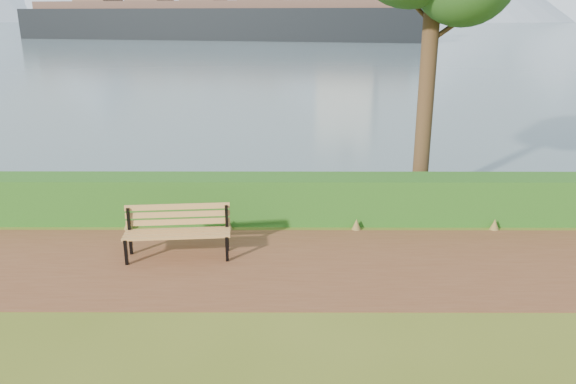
{
  "coord_description": "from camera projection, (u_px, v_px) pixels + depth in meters",
  "views": [
    {
      "loc": [
        0.19,
        -8.97,
        4.32
      ],
      "look_at": [
        0.16,
        1.2,
        1.1
      ],
      "focal_mm": 35.0,
      "sensor_mm": 36.0,
      "label": 1
    }
  ],
  "objects": [
    {
      "name": "ground",
      "position": [
        278.0,
        272.0,
        9.85
      ],
      "size": [
        140.0,
        140.0,
        0.0
      ],
      "primitive_type": "plane",
      "color": "#4C5B1A",
      "rests_on": "ground"
    },
    {
      "name": "path",
      "position": [
        279.0,
        265.0,
        10.14
      ],
      "size": [
        40.0,
        3.4,
        0.01
      ],
      "primitive_type": "cube",
      "color": "brown",
      "rests_on": "ground"
    },
    {
      "name": "hedge",
      "position": [
        281.0,
        199.0,
        12.18
      ],
      "size": [
        32.0,
        0.85,
        1.0
      ],
      "primitive_type": "cube",
      "color": "#1C4814",
      "rests_on": "ground"
    },
    {
      "name": "water",
      "position": [
        289.0,
        25.0,
        257.72
      ],
      "size": [
        700.0,
        510.0,
        0.0
      ],
      "primitive_type": "cube",
      "color": "#466071",
      "rests_on": "ground"
    },
    {
      "name": "bench",
      "position": [
        178.0,
        228.0,
        10.36
      ],
      "size": [
        1.98,
        0.74,
        0.97
      ],
      "rotation": [
        0.0,
        0.0,
        0.09
      ],
      "color": "black",
      "rests_on": "ground"
    },
    {
      "name": "cargo_ship",
      "position": [
        232.0,
        20.0,
        100.3
      ],
      "size": [
        75.43,
        30.02,
        22.72
      ],
      "rotation": [
        0.0,
        0.0,
        -0.25
      ],
      "color": "black",
      "rests_on": "ground"
    }
  ]
}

